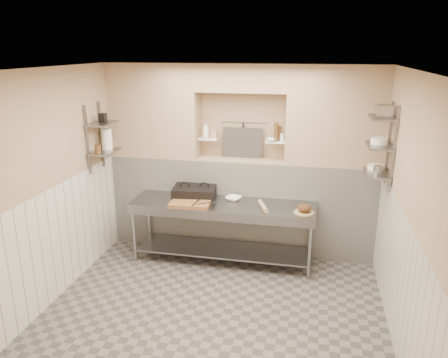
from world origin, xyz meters
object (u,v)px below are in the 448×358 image
(prep_table, at_px, (222,220))
(bread_loaf, at_px, (304,208))
(cutting_board, at_px, (190,203))
(bowl_alcove, at_px, (271,140))
(rolling_pin, at_px, (263,206))
(bottle_soap, at_px, (206,130))
(mixing_bowl, at_px, (234,198))
(panini_press, at_px, (195,192))
(jug_left, at_px, (107,139))

(prep_table, distance_m, bread_loaf, 1.19)
(cutting_board, relative_size, bowl_alcove, 3.82)
(rolling_pin, xyz_separation_m, bottle_soap, (-0.94, 0.59, 0.90))
(rolling_pin, bearing_deg, prep_table, 173.33)
(cutting_board, bearing_deg, mixing_bowl, 29.42)
(cutting_board, height_order, bottle_soap, bottle_soap)
(panini_press, height_order, bowl_alcove, bowl_alcove)
(jug_left, bearing_deg, bread_loaf, -2.06)
(panini_press, xyz_separation_m, bottle_soap, (0.09, 0.36, 0.85))
(bottle_soap, bearing_deg, bowl_alcove, -0.08)
(prep_table, distance_m, bottle_soap, 1.35)
(panini_press, bearing_deg, rolling_pin, -18.88)
(cutting_board, distance_m, jug_left, 1.51)
(cutting_board, distance_m, rolling_pin, 1.01)
(rolling_pin, bearing_deg, panini_press, 167.55)
(mixing_bowl, xyz_separation_m, bottle_soap, (-0.49, 0.35, 0.91))
(prep_table, relative_size, mixing_bowl, 12.03)
(bread_loaf, height_order, bottle_soap, bottle_soap)
(prep_table, bearing_deg, panini_press, 160.43)
(cutting_board, distance_m, bottle_soap, 1.13)
(cutting_board, relative_size, rolling_pin, 1.39)
(mixing_bowl, bearing_deg, bowl_alcove, 36.47)
(bread_loaf, bearing_deg, bottle_soap, 156.41)
(bowl_alcove, distance_m, jug_left, 2.35)
(cutting_board, xyz_separation_m, jug_left, (-1.25, 0.11, 0.84))
(cutting_board, height_order, bread_loaf, bread_loaf)
(prep_table, distance_m, panini_press, 0.59)
(prep_table, relative_size, panini_press, 3.98)
(panini_press, bearing_deg, bread_loaf, -16.92)
(rolling_pin, bearing_deg, cutting_board, -175.60)
(panini_press, height_order, rolling_pin, panini_press)
(bread_loaf, height_order, bowl_alcove, bowl_alcove)
(mixing_bowl, relative_size, jug_left, 0.73)
(bread_loaf, bearing_deg, rolling_pin, 173.21)
(bread_loaf, relative_size, bowl_alcove, 1.28)
(cutting_board, relative_size, mixing_bowl, 2.55)
(bowl_alcove, bearing_deg, bread_loaf, -50.77)
(rolling_pin, height_order, bowl_alcove, bowl_alcove)
(prep_table, distance_m, bowl_alcove, 1.35)
(panini_press, bearing_deg, bowl_alcove, 12.39)
(prep_table, bearing_deg, rolling_pin, -6.67)
(bowl_alcove, relative_size, jug_left, 0.49)
(rolling_pin, height_order, jug_left, jug_left)
(bread_loaf, xyz_separation_m, bottle_soap, (-1.50, 0.66, 0.86))
(bowl_alcove, height_order, jug_left, jug_left)
(cutting_board, bearing_deg, bread_loaf, 0.41)
(cutting_board, distance_m, bowl_alcove, 1.47)
(bottle_soap, xyz_separation_m, jug_left, (-1.31, -0.55, -0.07))
(rolling_pin, distance_m, jug_left, 2.41)
(bread_loaf, bearing_deg, jug_left, 177.94)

